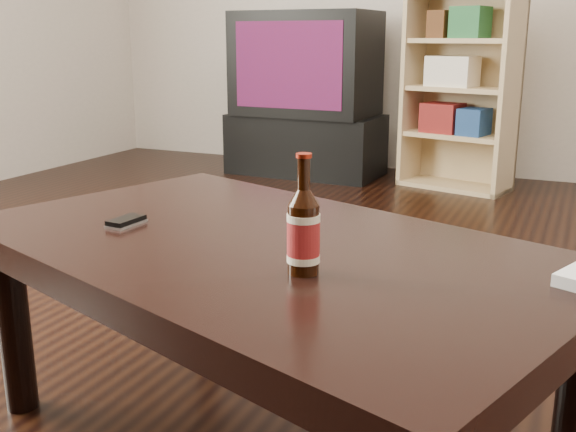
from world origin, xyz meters
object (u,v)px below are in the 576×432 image
at_px(tv_stand, 306,144).
at_px(tv, 306,64).
at_px(phone, 126,222).
at_px(bookshelf, 461,84).
at_px(coffee_table, 262,270).
at_px(beer_bottle, 303,232).

relative_size(tv_stand, tv, 1.11).
bearing_deg(tv_stand, phone, -72.86).
distance_m(tv_stand, bookshelf, 1.09).
distance_m(tv, phone, 3.06).
bearing_deg(tv, bookshelf, 1.53).
bearing_deg(tv, coffee_table, -66.89).
xyz_separation_m(tv, phone, (0.79, -2.95, -0.23)).
distance_m(tv_stand, beer_bottle, 3.36).
height_order(tv_stand, tv, tv).
bearing_deg(phone, tv_stand, 109.25).
bearing_deg(bookshelf, coffee_table, -72.71).
xyz_separation_m(tv_stand, tv, (-0.00, -0.00, 0.53)).
distance_m(coffee_table, phone, 0.34).
bearing_deg(coffee_table, bookshelf, 92.52).
bearing_deg(beer_bottle, coffee_table, 137.06).
height_order(tv_stand, bookshelf, bookshelf).
bearing_deg(tv_stand, coffee_table, -66.90).
relative_size(bookshelf, coffee_table, 0.81).
relative_size(bookshelf, beer_bottle, 5.51).
distance_m(tv_stand, phone, 3.07).
distance_m(beer_bottle, phone, 0.51).
height_order(tv, phone, tv).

